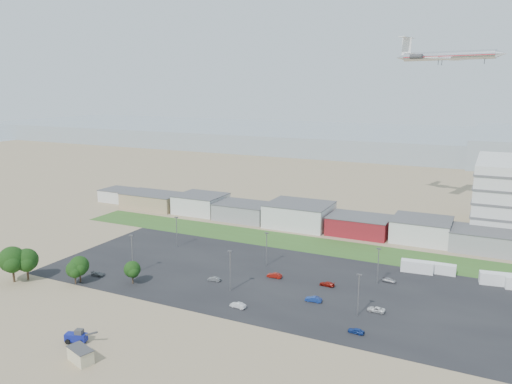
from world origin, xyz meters
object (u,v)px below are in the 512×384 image
Objects in this scene: portable_shed at (80,355)px; parked_car_12 at (327,284)px; parked_car_7 at (274,275)px; parked_car_13 at (238,305)px; box_trailer_a at (417,267)px; tree_far_left at (12,262)px; telehandler at (76,336)px; parked_car_4 at (214,279)px; parked_car_2 at (356,331)px; parked_car_8 at (389,280)px; parked_car_10 at (98,274)px; parked_car_0 at (376,309)px; parked_car_1 at (313,299)px; airliner at (448,56)px.

parked_car_12 is (29.41, 53.29, -0.80)m from portable_shed.
parked_car_7 is 1.05× the size of parked_car_13.
box_trailer_a is at bearing 146.43° from parked_car_13.
tree_far_left is at bearing -62.95° from parked_car_12.
tree_far_left is (-37.63, 16.13, 3.91)m from telehandler.
parked_car_2 is at bearing 68.21° from parked_car_4.
parked_car_2 is at bearing 54.72° from portable_shed.
parked_car_8 reaches higher than parked_car_4.
parked_car_13 is (-0.14, -20.18, -0.03)m from parked_car_7.
portable_shed is 0.64× the size of box_trailer_a.
box_trailer_a is 2.40× the size of parked_car_8.
parked_car_10 is 42.39m from parked_car_13.
tree_far_left is 21.14m from parked_car_10.
tree_far_left is at bearing 124.08° from parked_car_10.
parked_car_2 is (-1.44, -11.69, 0.02)m from parked_car_0.
parked_car_8 is 16.41m from parked_car_12.
parked_car_4 is (-27.20, 0.81, -0.09)m from parked_car_1.
parked_car_7 is at bearing -128.26° from parked_car_1.
parked_car_2 is 1.00× the size of parked_car_4.
parked_car_7 is at bearing -122.43° from parked_car_2.
box_trailer_a is 2.21× the size of parked_car_13.
parked_car_13 reaches higher than parked_car_12.
parked_car_12 is (14.12, 0.64, -0.09)m from parked_car_7.
parked_car_1 is at bearing -127.43° from box_trailer_a.
parked_car_8 is (48.98, 57.69, -0.80)m from telehandler.
parked_car_8 is at bearing 127.65° from parked_car_12.
parked_car_10 is 0.97× the size of parked_car_12.
tree_far_left reaches higher than parked_car_10.
airliner is 10.93× the size of parked_car_10.
parked_car_7 reaches higher than parked_car_10.
parked_car_12 is at bearing -143.88° from parked_car_2.
airliner is at bearing 170.24° from parked_car_13.
portable_shed is 1.43× the size of parked_car_13.
parked_car_1 is 1.03× the size of parked_car_13.
box_trailer_a is at bearing -73.71° from airliner.
parked_car_2 reaches higher than parked_car_12.
parked_car_13 is (42.38, -0.95, 0.08)m from parked_car_10.
portable_shed is 43.12m from parked_car_10.
telehandler is 1.69× the size of parked_car_7.
parked_car_12 is at bearing 36.90° from telehandler.
portable_shed reaches higher than parked_car_4.
parked_car_1 reaches higher than parked_car_12.
parked_car_13 is at bearing -2.60° from parked_car_7.
airliner is 10.60× the size of parked_car_12.
portable_shed reaches higher than parked_car_13.
portable_shed is 1.61× the size of parked_car_4.
parked_car_4 is (8.29, 38.92, -0.84)m from telehandler.
tree_far_left reaches higher than box_trailer_a.
parked_car_2 is (-3.13, -110.18, -59.60)m from airliner.
parked_car_12 is (56.65, 19.86, 0.02)m from parked_car_10.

